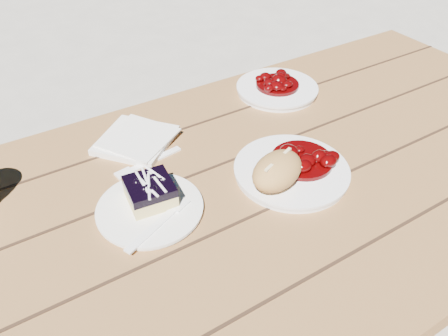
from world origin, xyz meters
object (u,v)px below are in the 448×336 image
main_plate (291,171)px  bread_roll (277,171)px  blueberry_cake (150,191)px  second_plate (277,89)px  picnic_table (191,263)px  dessert_plate (150,209)px

main_plate → bread_roll: (-0.05, -0.02, 0.04)m
blueberry_cake → second_plate: bearing=31.9°
picnic_table → main_plate: bearing=-5.6°
bread_roll → blueberry_cake: 0.24m
dessert_plate → bread_roll: bearing=-17.4°
picnic_table → blueberry_cake: (-0.05, 0.05, 0.19)m
blueberry_cake → second_plate: 0.51m
main_plate → blueberry_cake: bearing=166.2°
second_plate → main_plate: bearing=-122.1°
main_plate → dessert_plate: 0.29m
second_plate → dessert_plate: bearing=-153.6°
main_plate → second_plate: bearing=57.9°
dessert_plate → second_plate: size_ratio=0.92×
main_plate → blueberry_cake: 0.29m
main_plate → blueberry_cake: size_ratio=2.52×
picnic_table → bread_roll: 0.27m
picnic_table → blueberry_cake: blueberry_cake is taller
picnic_table → dessert_plate: 0.18m
dessert_plate → second_plate: 0.53m
dessert_plate → second_plate: second_plate is taller
bread_roll → dessert_plate: size_ratio=0.63×
bread_roll → dessert_plate: 0.25m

